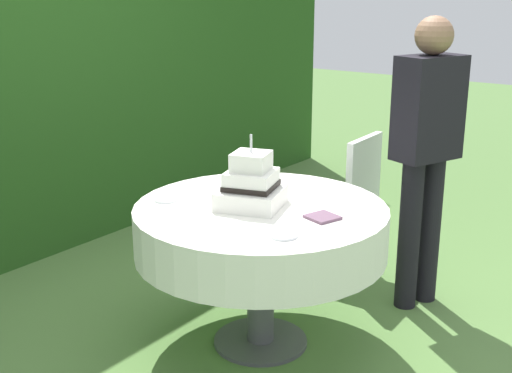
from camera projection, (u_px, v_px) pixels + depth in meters
The scene contains 9 objects.
ground_plane at pixel (260, 342), 3.44m from camera, with size 20.00×20.00×0.00m, color #547A3D.
cake_table at pixel (261, 230), 3.26m from camera, with size 1.22×1.22×0.73m.
wedding_cake at pixel (251, 186), 3.20m from camera, with size 0.36×0.36×0.35m.
serving_plate_near at pixel (284, 235), 2.84m from camera, with size 0.12×0.12×0.01m, color white.
serving_plate_far at pixel (166, 199), 3.31m from camera, with size 0.12×0.12×0.01m, color white.
serving_plate_left at pixel (276, 183), 3.58m from camera, with size 0.13×0.13×0.01m, color white.
napkin_stack at pixel (322, 217), 3.06m from camera, with size 0.13×0.13×0.01m, color #6B4C60.
garden_chair at pixel (348, 192), 4.10m from camera, with size 0.42×0.42×0.89m.
standing_person at pixel (426, 144), 3.61m from camera, with size 0.41×0.31×1.60m.
Camera 1 is at (-2.48, -1.80, 1.76)m, focal length 47.38 mm.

